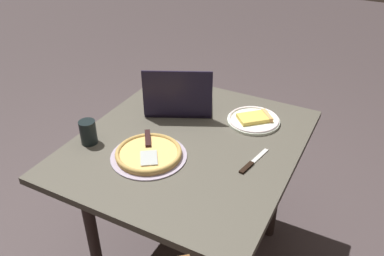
% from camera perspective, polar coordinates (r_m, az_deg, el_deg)
% --- Properties ---
extents(ground_plane, '(12.00, 12.00, 0.00)m').
position_cam_1_polar(ground_plane, '(2.31, -0.41, -17.47)').
color(ground_plane, '#433839').
extents(dining_table, '(1.09, 0.96, 0.75)m').
position_cam_1_polar(dining_table, '(1.85, -0.49, -4.38)').
color(dining_table, '#4A463B').
rests_on(dining_table, ground_plane).
extents(laptop, '(0.36, 0.40, 0.25)m').
position_cam_1_polar(laptop, '(2.00, -1.91, 3.88)').
color(laptop, black).
rests_on(laptop, dining_table).
extents(pizza_plate, '(0.25, 0.25, 0.04)m').
position_cam_1_polar(pizza_plate, '(1.95, 8.89, 1.20)').
color(pizza_plate, white).
rests_on(pizza_plate, dining_table).
extents(pizza_tray, '(0.33, 0.33, 0.04)m').
position_cam_1_polar(pizza_tray, '(1.70, -6.25, -3.66)').
color(pizza_tray, '#A194A8').
rests_on(pizza_tray, dining_table).
extents(table_knife, '(0.21, 0.06, 0.01)m').
position_cam_1_polar(table_knife, '(1.67, 8.55, -5.02)').
color(table_knife, silver).
rests_on(table_knife, dining_table).
extents(drink_cup, '(0.07, 0.07, 0.11)m').
position_cam_1_polar(drink_cup, '(1.81, -14.71, -0.56)').
color(drink_cup, black).
rests_on(drink_cup, dining_table).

